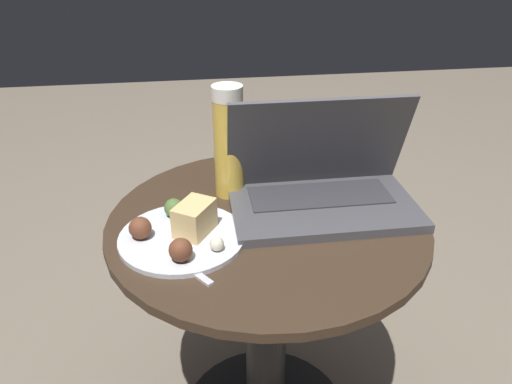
% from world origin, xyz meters
% --- Properties ---
extents(table, '(0.61, 0.61, 0.57)m').
position_xyz_m(table, '(0.00, 0.00, 0.38)').
color(table, black).
rests_on(table, ground_plane).
extents(laptop, '(0.36, 0.22, 0.22)m').
position_xyz_m(laptop, '(0.11, 0.03, 0.62)').
color(laptop, '#47474C').
rests_on(laptop, table).
extents(beer_glass, '(0.06, 0.06, 0.23)m').
position_xyz_m(beer_glass, '(-0.06, 0.11, 0.69)').
color(beer_glass, gold).
rests_on(beer_glass, table).
extents(snack_plate, '(0.23, 0.23, 0.07)m').
position_xyz_m(snack_plate, '(-0.16, -0.05, 0.59)').
color(snack_plate, silver).
rests_on(snack_plate, table).
extents(fork, '(0.12, 0.15, 0.00)m').
position_xyz_m(fork, '(-0.18, -0.10, 0.58)').
color(fork, silver).
rests_on(fork, table).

